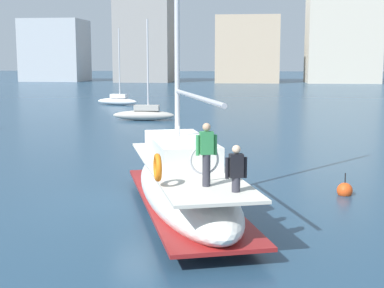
% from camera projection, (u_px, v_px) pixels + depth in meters
% --- Properties ---
extents(ground_plane, '(400.00, 400.00, 0.00)m').
position_uv_depth(ground_plane, '(151.00, 197.00, 18.63)').
color(ground_plane, navy).
extents(main_sailboat, '(5.23, 9.87, 11.64)m').
position_uv_depth(main_sailboat, '(184.00, 183.00, 16.66)').
color(main_sailboat, white).
rests_on(main_sailboat, ground).
extents(moored_sloop_near, '(4.72, 1.22, 7.52)m').
position_uv_depth(moored_sloop_near, '(144.00, 113.00, 42.01)').
color(moored_sloop_near, '#B7B2A8').
rests_on(moored_sloop_near, ground).
extents(moored_sloop_far, '(4.51, 2.10, 7.63)m').
position_uv_depth(moored_sloop_far, '(117.00, 100.00, 56.15)').
color(moored_sloop_far, white).
rests_on(moored_sloop_far, ground).
extents(mooring_buoy, '(0.53, 0.53, 0.87)m').
position_uv_depth(mooring_buoy, '(345.00, 190.00, 18.93)').
color(mooring_buoy, '#EA4C19').
rests_on(mooring_buoy, ground).
extents(waterfront_buildings, '(88.06, 15.66, 24.13)m').
position_uv_depth(waterfront_buildings, '(251.00, 38.00, 111.58)').
color(waterfront_buildings, '#B2B7BC').
rests_on(waterfront_buildings, ground).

